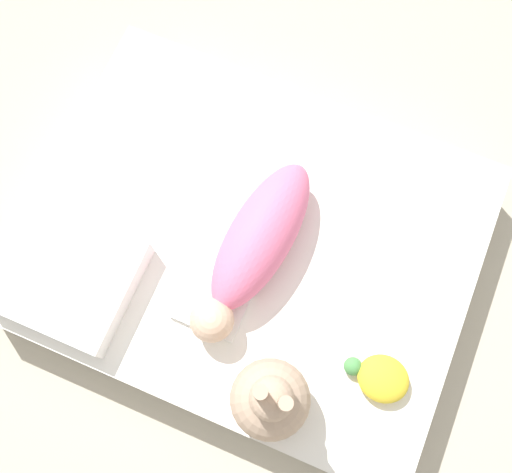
% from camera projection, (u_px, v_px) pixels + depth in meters
% --- Properties ---
extents(ground_plane, '(12.00, 12.00, 0.00)m').
position_uv_depth(ground_plane, '(252.00, 256.00, 1.88)').
color(ground_plane, '#B2A893').
extents(bed_mattress, '(1.25, 0.99, 0.20)m').
position_uv_depth(bed_mattress, '(251.00, 248.00, 1.79)').
color(bed_mattress, white).
rests_on(bed_mattress, ground_plane).
extents(burp_cloth, '(0.19, 0.14, 0.02)m').
position_uv_depth(burp_cloth, '(211.00, 306.00, 1.63)').
color(burp_cloth, white).
rests_on(burp_cloth, bed_mattress).
extents(swaddled_baby, '(0.22, 0.55, 0.16)m').
position_uv_depth(swaddled_baby, '(256.00, 245.00, 1.60)').
color(swaddled_baby, pink).
rests_on(swaddled_baby, bed_mattress).
extents(pillow, '(0.34, 0.33, 0.09)m').
position_uv_depth(pillow, '(70.00, 277.00, 1.62)').
color(pillow, white).
rests_on(pillow, bed_mattress).
extents(bunny_plush, '(0.20, 0.20, 0.36)m').
position_uv_depth(bunny_plush, '(270.00, 399.00, 1.46)').
color(bunny_plush, tan).
rests_on(bunny_plush, bed_mattress).
extents(turtle_plush, '(0.18, 0.12, 0.06)m').
position_uv_depth(turtle_plush, '(380.00, 377.00, 1.56)').
color(turtle_plush, yellow).
rests_on(turtle_plush, bed_mattress).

